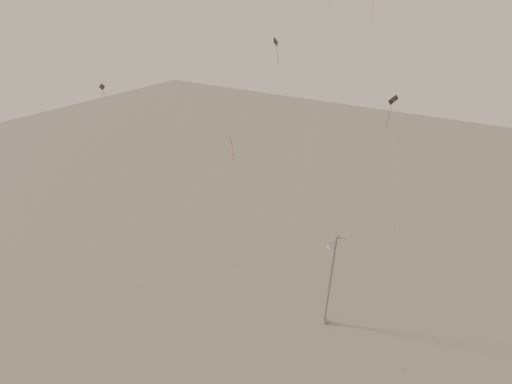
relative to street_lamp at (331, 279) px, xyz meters
The scene contains 9 objects.
ground 10.10m from the street_lamp, 132.21° to the right, with size 160.00×160.00×0.00m, color gray.
street_lamp is the anchor object (origin of this frame).
kite_0 24.88m from the street_lamp, 151.81° to the left, with size 11.55×15.73×31.10m.
kite_1 14.47m from the street_lamp, 163.35° to the right, with size 8.09×6.84×23.60m.
kite_3 13.14m from the street_lamp, 162.20° to the right, with size 10.31×3.22×16.65m.
kite_4 11.52m from the street_lamp, 15.49° to the left, with size 4.88×3.23×20.32m.
kite_5 24.41m from the street_lamp, 120.06° to the left, with size 3.70×14.40×26.73m.
kite_6 24.01m from the street_lamp, behind, with size 0.74×1.63×19.02m.
kite_7 22.35m from the street_lamp, 111.90° to the left, with size 8.08×13.80×26.69m.
Camera 1 is at (14.71, -19.10, 26.38)m, focal length 28.00 mm.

